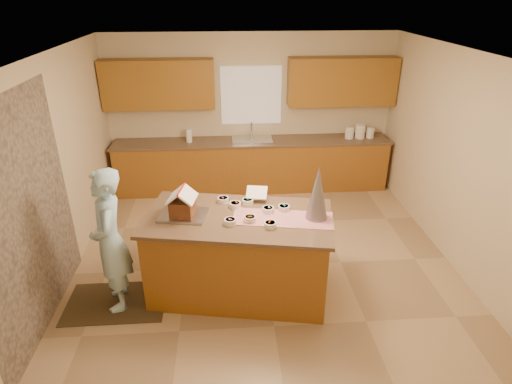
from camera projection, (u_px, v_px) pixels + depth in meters
floor at (265, 266)px, 5.73m from camera, size 5.50×5.50×0.00m
ceiling at (267, 56)px, 4.56m from camera, size 5.50×5.50×0.00m
wall_back at (251, 112)px, 7.61m from camera, size 5.50×5.50×0.00m
wall_front at (307, 346)px, 2.67m from camera, size 5.50×5.50×0.00m
wall_left at (51, 179)px, 4.98m from camera, size 5.50×5.50×0.00m
wall_right at (466, 167)px, 5.31m from camera, size 5.50×5.50×0.00m
stone_accent at (27, 220)px, 4.30m from camera, size 0.00×2.50×2.50m
window_curtain at (251, 96)px, 7.46m from camera, size 1.05×0.03×1.00m
back_counter_base at (252, 166)px, 7.74m from camera, size 4.80×0.60×0.88m
back_counter_top at (252, 142)px, 7.54m from camera, size 4.85×0.63×0.04m
upper_cabinet_left at (158, 84)px, 7.11m from camera, size 1.85×0.35×0.80m
upper_cabinet_right at (342, 81)px, 7.32m from camera, size 1.85×0.35×0.80m
sink at (252, 142)px, 7.54m from camera, size 0.70×0.45×0.12m
faucet at (252, 130)px, 7.63m from camera, size 0.03×0.03×0.28m
island_base at (239, 256)px, 5.06m from camera, size 2.16×1.35×0.98m
island_top at (238, 218)px, 4.84m from camera, size 2.27×1.46×0.04m
table_runner at (283, 218)px, 4.78m from camera, size 1.17×0.60×0.01m
baking_tray at (183, 215)px, 4.83m from camera, size 0.57×0.47×0.03m
cookbook at (257, 193)px, 5.15m from camera, size 0.28×0.23×0.11m
tinsel_tree at (318, 193)px, 4.66m from camera, size 0.29×0.29×0.62m
rug at (117, 302)px, 5.06m from camera, size 1.14×0.75×0.01m
boy at (110, 241)px, 4.69m from camera, size 0.52×0.68×1.69m
canister_a at (349, 133)px, 7.60m from camera, size 0.15×0.15×0.21m
canister_b at (360, 131)px, 7.61m from camera, size 0.17×0.17×0.25m
canister_c at (370, 133)px, 7.63m from camera, size 0.13×0.13×0.19m
paper_towel at (189, 136)px, 7.41m from camera, size 0.10×0.10×0.23m
gingerbread_house at (182, 205)px, 4.78m from camera, size 0.36×0.36×0.32m
candy_bowls at (251, 211)px, 4.88m from camera, size 0.83×0.76×0.06m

